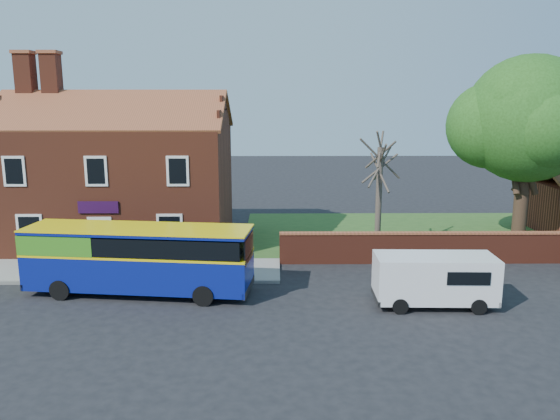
{
  "coord_description": "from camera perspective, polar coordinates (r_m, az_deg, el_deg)",
  "views": [
    {
      "loc": [
        1.76,
        -19.18,
        8.05
      ],
      "look_at": [
        2.01,
        5.0,
        3.14
      ],
      "focal_mm": 35.0,
      "sensor_mm": 36.0,
      "label": 1
    }
  ],
  "objects": [
    {
      "name": "van_near",
      "position": [
        22.48,
        15.88,
        -6.86
      ],
      "size": [
        4.71,
        2.06,
        2.05
      ],
      "rotation": [
        0.0,
        0.0,
        -0.03
      ],
      "color": "white",
      "rests_on": "ground"
    },
    {
      "name": "bus",
      "position": [
        23.7,
        -15.19,
        -4.65
      ],
      "size": [
        9.6,
        3.49,
        2.86
      ],
      "rotation": [
        0.0,
        0.0,
        -0.12
      ],
      "color": "navy",
      "rests_on": "ground"
    },
    {
      "name": "boundary_wall",
      "position": [
        29.39,
        21.97,
        -3.63
      ],
      "size": [
        22.0,
        0.38,
        1.6
      ],
      "color": "maroon",
      "rests_on": "ground"
    },
    {
      "name": "large_tree",
      "position": [
        32.47,
        24.48,
        8.29
      ],
      "size": [
        8.54,
        6.75,
        10.41
      ],
      "color": "black",
      "rests_on": "ground"
    },
    {
      "name": "grass_strip",
      "position": [
        35.02,
        18.18,
        -2.36
      ],
      "size": [
        26.0,
        12.0,
        0.04
      ],
      "primitive_type": "cube",
      "color": "#426B28",
      "rests_on": "ground"
    },
    {
      "name": "pavement",
      "position": [
        27.6,
        -19.17,
        -6.0
      ],
      "size": [
        18.0,
        3.5,
        0.12
      ],
      "primitive_type": "cube",
      "color": "gray",
      "rests_on": "ground"
    },
    {
      "name": "kerb",
      "position": [
        26.03,
        -20.38,
        -7.12
      ],
      "size": [
        18.0,
        0.15,
        0.14
      ],
      "primitive_type": "cube",
      "color": "slate",
      "rests_on": "ground"
    },
    {
      "name": "bare_tree",
      "position": [
        29.21,
        10.29,
        1.64
      ],
      "size": [
        2.3,
        2.74,
        6.14
      ],
      "color": "#4C4238",
      "rests_on": "ground"
    },
    {
      "name": "ground",
      "position": [
        20.87,
        -5.48,
        -11.26
      ],
      "size": [
        120.0,
        120.0,
        0.0
      ],
      "primitive_type": "plane",
      "color": "black",
      "rests_on": "ground"
    },
    {
      "name": "shop_building",
      "position": [
        32.24,
        -16.4,
        2.74
      ],
      "size": [
        12.3,
        8.13,
        10.5
      ],
      "color": "brown",
      "rests_on": "ground"
    }
  ]
}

